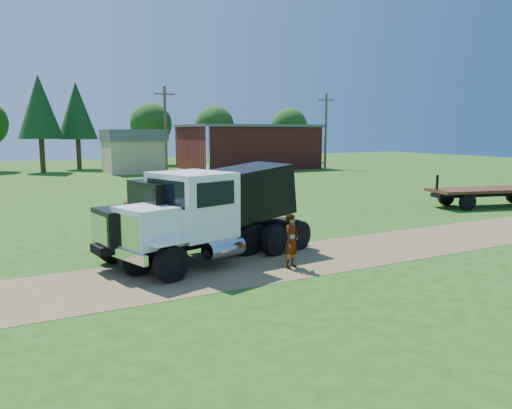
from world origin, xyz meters
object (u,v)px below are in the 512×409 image
flatbed_trailer (492,192)px  spectator_a (292,241)px  black_dump_truck (206,206)px  white_semi_tractor (195,218)px  orange_pickup (187,205)px

flatbed_trailer → spectator_a: (-18.01, -5.91, 0.06)m
black_dump_truck → spectator_a: black_dump_truck is taller
white_semi_tractor → black_dump_truck: size_ratio=1.03×
white_semi_tractor → spectator_a: bearing=-53.1°
white_semi_tractor → black_dump_truck: white_semi_tractor is taller
white_semi_tractor → orange_pickup: white_semi_tractor is taller
white_semi_tractor → flatbed_trailer: size_ratio=0.98×
orange_pickup → flatbed_trailer: bearing=-110.2°
black_dump_truck → orange_pickup: black_dump_truck is taller
black_dump_truck → orange_pickup: (1.82, 6.89, -0.97)m
orange_pickup → flatbed_trailer: size_ratio=0.73×
white_semi_tractor → orange_pickup: size_ratio=1.33×
flatbed_trailer → spectator_a: bearing=-147.2°
orange_pickup → spectator_a: bearing=172.1°
black_dump_truck → flatbed_trailer: (19.80, 2.90, -0.94)m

